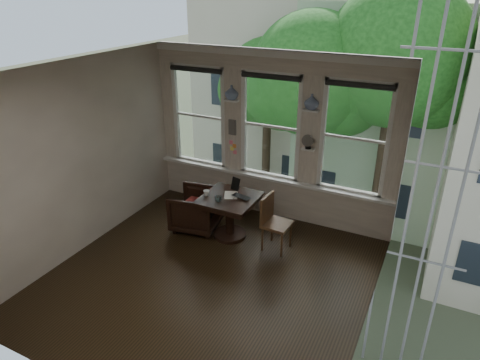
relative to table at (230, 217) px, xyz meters
The scene contains 25 objects.
ground 1.24m from the table, 77.23° to the right, with size 4.50×4.50×0.00m, color black.
ceiling 2.88m from the table, 77.23° to the right, with size 4.50×4.50×0.00m, color silver.
wall_back 1.59m from the table, 76.58° to the left, with size 4.50×4.50×0.00m, color beige.
wall_front 3.59m from the table, 85.61° to the right, with size 4.50×4.50×0.00m, color beige.
wall_left 2.56m from the table, 149.87° to the right, with size 4.50×4.50×0.00m, color beige.
wall_right 2.98m from the table, 24.68° to the right, with size 4.50×4.50×0.00m, color beige.
window_left 2.09m from the table, 137.32° to the left, with size 1.10×0.12×1.90m, color white, non-canonical shape.
window_center 1.74m from the table, 76.58° to the left, with size 1.10×0.12×1.90m, color white, non-canonical shape.
window_right 2.43m from the table, 32.63° to the left, with size 1.10×0.12×1.90m, color white, non-canonical shape.
shelf_left 2.05m from the table, 114.95° to the left, with size 0.26×0.16×0.03m, color white.
shelf_right 2.22m from the table, 45.27° to the left, with size 0.26×0.16×0.03m, color white.
intercom 1.66m from the table, 114.31° to the left, with size 0.14×0.06×0.28m, color #59544F.
sticky_notes 1.43m from the table, 114.21° to the left, with size 0.16×0.01×0.24m, color pink, non-canonical shape.
desk_fan 1.81m from the table, 44.69° to the left, with size 0.20×0.20×0.24m, color #59544F, non-canonical shape.
vase_left 2.16m from the table, 114.95° to the left, with size 0.24×0.24×0.25m, color silver.
vase_right 2.33m from the table, 45.27° to the left, with size 0.24×0.24×0.25m, color silver.
table is the anchor object (origin of this frame).
armchair_left 0.66m from the table, behind, with size 0.77×0.79×0.72m, color black.
cushion_red 0.67m from the table, behind, with size 0.45×0.45×0.06m, color maroon.
side_chair_right 0.86m from the table, ahead, with size 0.42×0.42×0.92m, color #4B321B, non-canonical shape.
laptop 0.42m from the table, ahead, with size 0.33×0.21×0.03m, color black.
mug 0.57m from the table, 162.14° to the right, with size 0.10×0.10×0.09m, color white.
drinking_glass 0.48m from the table, 112.52° to the right, with size 0.12×0.12×0.09m, color white.
tablet 0.57m from the table, 97.17° to the left, with size 0.16×0.02×0.22m, color black.
papers 0.38m from the table, 98.88° to the left, with size 0.22×0.30×0.00m, color silver.
Camera 1 is at (2.70, -4.42, 3.96)m, focal length 32.00 mm.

